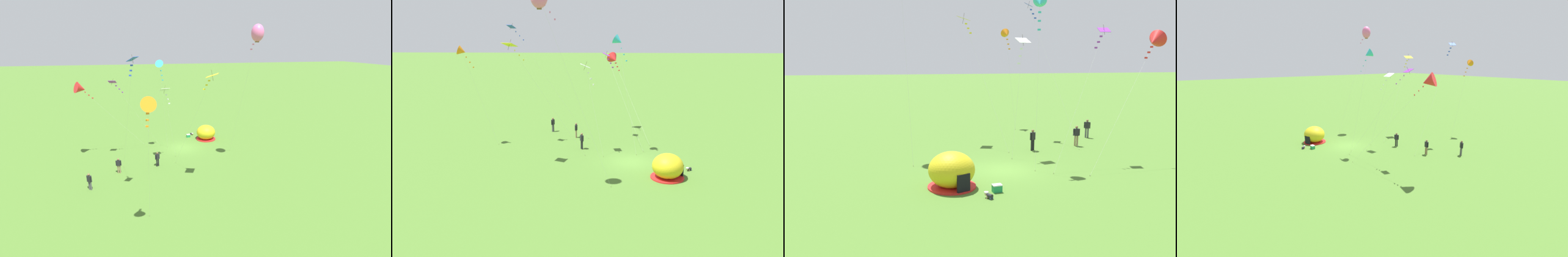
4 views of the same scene
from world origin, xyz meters
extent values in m
plane|color=#477028|center=(0.00, 0.00, 0.00)|extent=(300.00, 300.00, 0.00)
ellipsoid|color=gold|center=(-3.79, -2.72, 1.05)|extent=(2.70, 2.60, 2.10)
cylinder|color=red|center=(-3.79, -2.72, 0.05)|extent=(2.81, 2.81, 0.10)
cube|color=black|center=(-3.28, -3.89, 0.55)|extent=(0.78, 0.43, 1.10)
cube|color=#1E8C4C|center=(-1.41, -4.02, 0.19)|extent=(0.56, 0.42, 0.38)
cube|color=white|center=(-1.41, -4.02, 0.41)|extent=(0.57, 0.42, 0.06)
cylinder|color=black|center=(-2.04, -4.96, 0.17)|extent=(0.36, 0.39, 0.22)
sphere|color=tan|center=(-2.18, -4.74, 0.20)|extent=(0.19, 0.19, 0.19)
cylinder|color=white|center=(-2.18, -4.74, 0.29)|extent=(0.24, 0.24, 0.06)
cylinder|color=tan|center=(-2.19, -4.92, 0.09)|extent=(0.07, 0.07, 0.17)
cylinder|color=tan|center=(-2.02, -4.81, 0.09)|extent=(0.07, 0.07, 0.17)
cylinder|color=navy|center=(-2.04, -5.11, 0.07)|extent=(0.09, 0.09, 0.13)
cylinder|color=navy|center=(-1.91, -5.02, 0.07)|extent=(0.09, 0.09, 0.13)
cylinder|color=#8C7251|center=(7.99, 5.66, 0.44)|extent=(0.15, 0.15, 0.88)
cylinder|color=#8C7251|center=(7.79, 5.68, 0.44)|extent=(0.15, 0.15, 0.88)
cube|color=black|center=(7.89, 5.67, 1.18)|extent=(0.40, 0.28, 0.60)
sphere|color=brown|center=(7.89, 5.67, 1.61)|extent=(0.22, 0.22, 0.22)
cylinder|color=black|center=(8.14, 5.65, 1.18)|extent=(0.09, 0.09, 0.58)
cylinder|color=black|center=(7.64, 5.70, 1.18)|extent=(0.09, 0.09, 0.58)
cylinder|color=#4C4C51|center=(10.44, 8.57, 0.44)|extent=(0.15, 0.15, 0.88)
cylinder|color=#4C4C51|center=(10.27, 8.68, 0.44)|extent=(0.15, 0.15, 0.88)
cube|color=black|center=(10.35, 8.62, 1.18)|extent=(0.45, 0.41, 0.60)
sphere|color=brown|center=(10.35, 8.62, 1.61)|extent=(0.22, 0.22, 0.22)
cylinder|color=black|center=(10.57, 8.49, 1.18)|extent=(0.09, 0.09, 0.58)
cylinder|color=black|center=(10.14, 8.76, 1.18)|extent=(0.09, 0.09, 0.58)
cylinder|color=black|center=(3.80, 4.87, 0.44)|extent=(0.15, 0.15, 0.88)
cylinder|color=black|center=(3.62, 4.78, 0.44)|extent=(0.15, 0.15, 0.88)
cube|color=black|center=(3.71, 4.82, 1.18)|extent=(0.45, 0.39, 0.60)
sphere|color=brown|center=(3.71, 4.82, 1.61)|extent=(0.22, 0.22, 0.22)
cylinder|color=black|center=(3.93, 4.94, 1.18)|extent=(0.09, 0.09, 0.58)
cylinder|color=black|center=(3.49, 4.71, 1.18)|extent=(0.09, 0.09, 0.58)
cylinder|color=silver|center=(2.37, 0.33, 5.49)|extent=(0.74, 1.99, 10.99)
cylinder|color=brown|center=(2.01, -0.67, 0.03)|extent=(0.03, 0.03, 0.06)
cone|color=#33B7D1|center=(2.74, 1.32, 10.99)|extent=(1.25, 1.34, 1.17)
cube|color=#33B7D1|center=(2.63, 1.03, 10.31)|extent=(0.21, 0.08, 0.12)
cube|color=#33B7D1|center=(2.54, 0.78, 9.74)|extent=(0.20, 0.15, 0.12)
cube|color=#33B7D1|center=(2.45, 0.53, 9.16)|extent=(0.20, 0.16, 0.12)
cylinder|color=silver|center=(8.33, -0.47, 4.29)|extent=(6.53, 3.78, 8.59)
cylinder|color=brown|center=(5.07, -2.36, 0.03)|extent=(0.03, 0.03, 0.06)
cone|color=red|center=(11.59, 1.41, 8.58)|extent=(1.85, 1.81, 1.55)
cube|color=red|center=(11.21, 1.19, 8.13)|extent=(0.16, 0.20, 0.12)
cube|color=red|center=(10.89, 1.01, 7.75)|extent=(0.19, 0.18, 0.12)
cube|color=red|center=(10.57, 0.82, 7.36)|extent=(0.20, 0.17, 0.12)
cylinder|color=silver|center=(-6.08, 4.64, 7.15)|extent=(0.45, 5.20, 14.30)
cylinder|color=brown|center=(-5.86, 2.04, 0.03)|extent=(0.03, 0.03, 0.06)
ellipsoid|color=pink|center=(-6.30, 7.23, 14.30)|extent=(1.23, 1.23, 1.64)
cube|color=brown|center=(-6.30, 7.23, 13.53)|extent=(0.31, 0.31, 0.22)
cube|color=pink|center=(-6.27, 6.84, 13.73)|extent=(0.21, 0.09, 0.12)
cube|color=pink|center=(-6.24, 6.51, 13.25)|extent=(0.21, 0.11, 0.12)
cube|color=pink|center=(-6.21, 6.17, 12.76)|extent=(0.21, 0.08, 0.12)
cylinder|color=silver|center=(5.52, 0.45, 4.68)|extent=(5.09, 3.84, 9.36)
cylinder|color=brown|center=(2.98, -1.46, 0.03)|extent=(0.03, 0.03, 0.06)
cube|color=purple|center=(8.06, 2.36, 9.35)|extent=(0.89, 0.83, 0.37)
cylinder|color=#332314|center=(8.06, 2.36, 9.36)|extent=(0.30, 0.23, 0.71)
cube|color=purple|center=(7.71, 2.10, 8.88)|extent=(0.20, 0.16, 0.12)
cube|color=purple|center=(7.42, 1.88, 8.47)|extent=(0.18, 0.18, 0.12)
cube|color=purple|center=(7.13, 1.66, 8.06)|extent=(0.16, 0.20, 0.12)
cylinder|color=silver|center=(4.80, 15.37, 4.94)|extent=(0.32, 3.05, 9.88)
cylinder|color=brown|center=(4.96, 13.85, 0.03)|extent=(0.03, 0.03, 0.06)
cone|color=orange|center=(4.65, 16.89, 9.88)|extent=(1.04, 1.09, 1.13)
cube|color=orange|center=(4.69, 16.52, 9.28)|extent=(0.20, 0.07, 0.12)
cube|color=orange|center=(4.72, 16.20, 8.78)|extent=(0.21, 0.08, 0.12)
cube|color=orange|center=(4.75, 15.88, 8.27)|extent=(0.20, 0.07, 0.12)
cylinder|color=silver|center=(0.36, 7.57, 5.39)|extent=(2.57, 6.32, 10.78)
cylinder|color=brown|center=(1.63, 4.41, 0.03)|extent=(0.03, 0.03, 0.06)
cube|color=yellow|center=(-0.92, 10.73, 10.78)|extent=(1.33, 1.36, 0.36)
cylinder|color=#332314|center=(-0.92, 10.73, 10.79)|extent=(0.14, 0.31, 0.90)
cube|color=yellow|center=(-0.76, 10.33, 10.29)|extent=(0.21, 0.09, 0.12)
cube|color=yellow|center=(-0.62, 9.99, 9.88)|extent=(0.21, 0.13, 0.12)
cube|color=yellow|center=(-0.49, 9.66, 9.46)|extent=(0.20, 0.07, 0.12)
cylinder|color=silver|center=(1.97, 3.50, 4.33)|extent=(1.26, 1.82, 8.66)
cylinder|color=brown|center=(1.35, 2.59, 0.03)|extent=(0.03, 0.03, 0.06)
cube|color=white|center=(2.59, 4.40, 8.66)|extent=(1.09, 1.03, 0.41)
cylinder|color=#332314|center=(2.59, 4.40, 8.67)|extent=(0.23, 0.33, 0.83)
cube|color=white|center=(2.39, 4.11, 8.03)|extent=(0.21, 0.10, 0.12)
cube|color=white|center=(2.22, 3.86, 7.49)|extent=(0.16, 0.20, 0.12)
cube|color=white|center=(2.06, 3.62, 6.96)|extent=(0.21, 0.11, 0.12)
cylinder|color=silver|center=(6.49, 8.11, 6.13)|extent=(2.04, 7.73, 12.26)
cylinder|color=brown|center=(7.51, 4.25, 0.03)|extent=(0.03, 0.03, 0.06)
cube|color=blue|center=(5.47, 11.97, 12.25)|extent=(0.96, 0.98, 0.36)
cylinder|color=#332314|center=(5.47, 11.97, 12.26)|extent=(0.10, 0.32, 0.62)
cube|color=blue|center=(5.58, 11.55, 11.77)|extent=(0.21, 0.14, 0.12)
cube|color=blue|center=(5.68, 11.20, 11.36)|extent=(0.21, 0.12, 0.12)
cube|color=blue|center=(5.77, 10.85, 10.95)|extent=(0.20, 0.08, 0.12)
camera|label=1|loc=(4.92, 32.17, 13.35)|focal=24.00mm
camera|label=2|loc=(-33.81, 2.93, 12.32)|focal=35.00mm
camera|label=3|loc=(-6.32, -23.70, 7.38)|focal=35.00mm
camera|label=4|loc=(27.08, -15.51, 10.25)|focal=24.00mm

